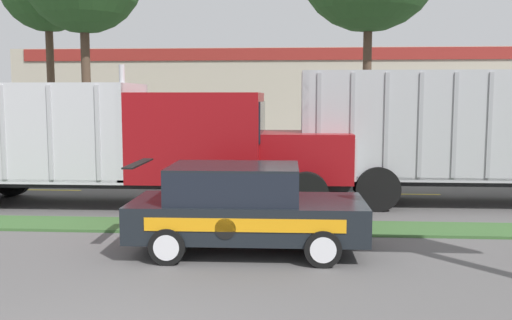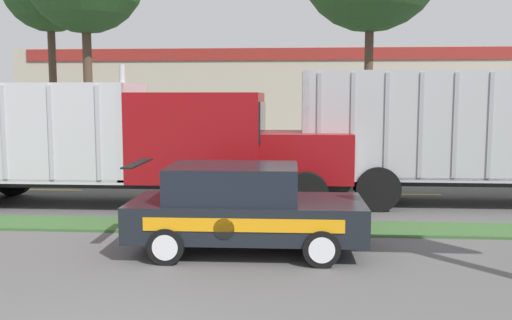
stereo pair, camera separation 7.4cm
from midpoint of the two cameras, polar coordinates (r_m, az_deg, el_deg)
grass_verge at (r=12.67m, az=-6.33°, el=-6.56°), size 120.00×1.29×0.06m
centre_line_3 at (r=18.73m, az=-20.65°, el=-2.81°), size 2.40×0.14×0.01m
centre_line_4 at (r=17.20m, az=-4.04°, el=-3.20°), size 2.40×0.14×0.01m
centre_line_5 at (r=17.31m, az=13.99°, el=-3.32°), size 2.40×0.14×0.01m
dump_truck_far_right at (r=15.03m, az=-9.32°, el=1.38°), size 11.50×2.70×3.63m
rally_car at (r=10.52m, az=-1.44°, el=-4.75°), size 4.28×2.08×1.64m
store_building_backdrop at (r=44.61m, az=4.57°, el=6.61°), size 40.38×12.10×6.14m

